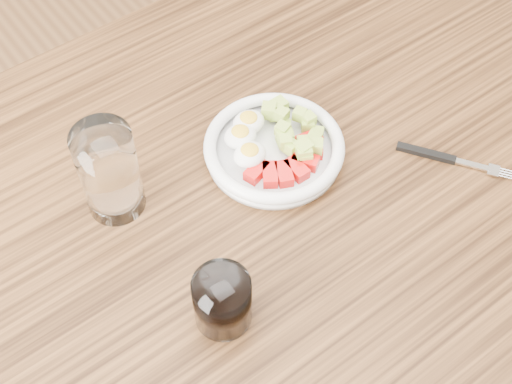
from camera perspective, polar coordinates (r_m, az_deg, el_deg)
The scene contains 5 objects.
dining_table at distance 1.04m, azimuth 0.77°, elevation -4.31°, with size 1.50×0.90×0.77m.
bowl at distance 1.00m, azimuth 1.43°, elevation 3.67°, with size 0.20×0.20×0.04m.
fork at distance 1.04m, azimuth 14.71°, elevation 2.70°, with size 0.11×0.15×0.01m.
water_glass at distance 0.93m, azimuth -11.67°, elevation 1.60°, with size 0.08×0.08×0.14m, color white.
coffee_glass at distance 0.84m, azimuth -2.71°, elevation -8.70°, with size 0.07×0.07×0.08m.
Camera 1 is at (-0.34, -0.43, 1.56)m, focal length 50.00 mm.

